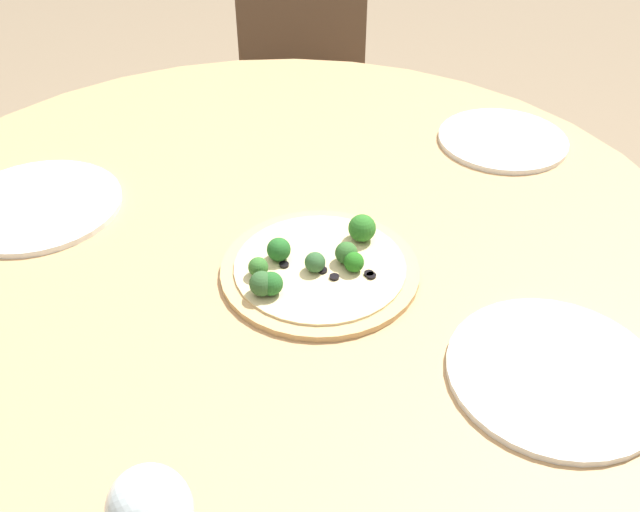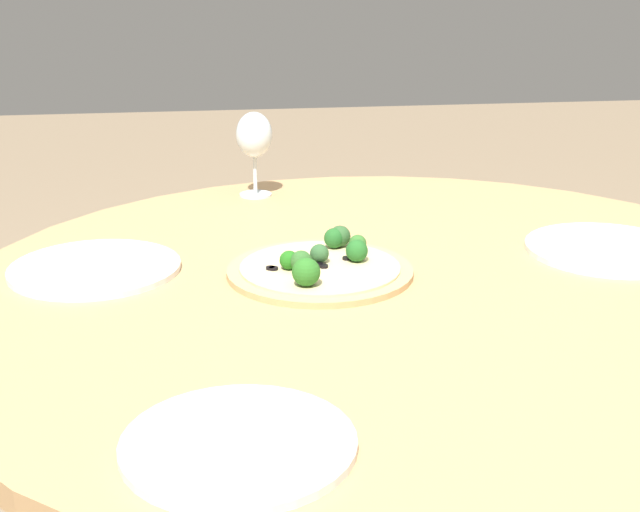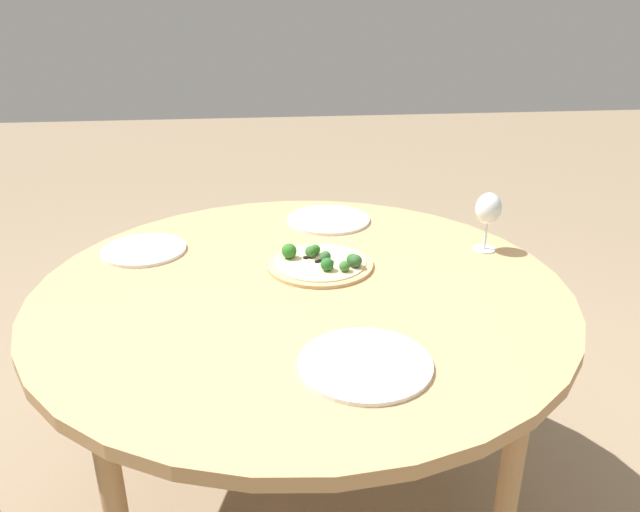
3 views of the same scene
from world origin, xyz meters
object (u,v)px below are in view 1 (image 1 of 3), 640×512
object	(u,v)px
chair	(301,88)
pizza	(318,266)
plate_side	(503,140)
plate_near	(555,373)
plate_far	(37,205)

from	to	relation	value
chair	pizza	size ratio (longest dim) A/B	3.17
pizza	plate_side	size ratio (longest dim) A/B	1.20
pizza	plate_near	size ratio (longest dim) A/B	1.09
plate_near	plate_far	distance (m)	0.84
plate_side	chair	bearing A→B (deg)	-127.84
plate_near	plate_far	world-z (taller)	same
plate_far	plate_side	bearing A→B (deg)	129.54
chair	plate_near	world-z (taller)	chair
plate_far	plate_side	size ratio (longest dim) A/B	1.14
pizza	plate_far	size ratio (longest dim) A/B	1.06
pizza	plate_far	world-z (taller)	pizza
plate_near	plate_far	xyz separation A→B (m)	(-0.03, -0.84, 0.00)
plate_far	plate_side	distance (m)	0.84
pizza	plate_far	distance (m)	0.49
plate_near	plate_side	bearing A→B (deg)	-160.97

